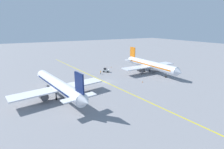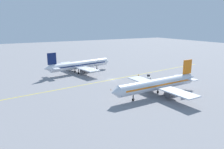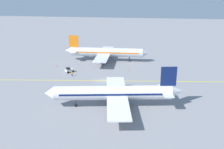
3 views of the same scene
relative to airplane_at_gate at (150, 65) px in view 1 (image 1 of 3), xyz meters
The scene contains 8 objects.
ground_plane 25.54m from the airplane_at_gate, ahead, with size 400.00×400.00×0.00m, color gray.
apron_yellow_centreline 25.54m from the airplane_at_gate, ahead, with size 0.40×120.00×0.01m, color yellow.
airplane_at_gate is the anchor object (origin of this frame).
airplane_adjacent_stand 45.28m from the airplane_at_gate, 12.61° to the left, with size 28.48×35.44×10.60m.
baggage_tug_white 20.89m from the airplane_at_gate, 30.51° to the right, with size 3.21×3.15×2.11m.
ground_crew_worker 23.36m from the airplane_at_gate, 20.80° to the right, with size 0.25×0.58×1.68m.
traffic_cone_near_nose 21.20m from the airplane_at_gate, 57.93° to the right, with size 0.32×0.32×0.55m, color orange.
traffic_cone_mid_apron 16.72m from the airplane_at_gate, 40.39° to the left, with size 0.32×0.32×0.55m, color orange.
Camera 1 is at (28.93, 58.70, 21.17)m, focal length 28.00 mm.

